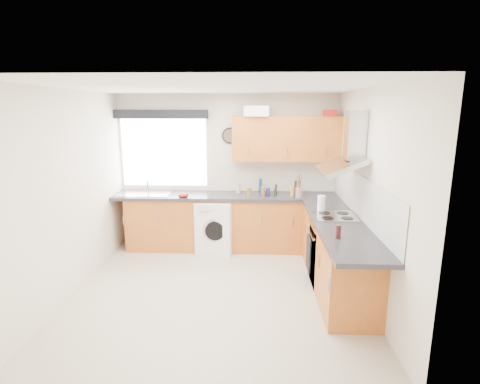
{
  "coord_description": "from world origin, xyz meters",
  "views": [
    {
      "loc": [
        0.45,
        -4.36,
        2.27
      ],
      "look_at": [
        0.25,
        0.85,
        1.1
      ],
      "focal_mm": 28.0,
      "sensor_mm": 36.0,
      "label": 1
    }
  ],
  "objects_px": {
    "extractor_hood": "(347,150)",
    "oven": "(333,252)",
    "upper_cabinets": "(286,139)",
    "washing_machine": "(217,225)"
  },
  "relations": [
    {
      "from": "oven",
      "to": "washing_machine",
      "type": "bearing_deg",
      "value": 146.26
    },
    {
      "from": "oven",
      "to": "extractor_hood",
      "type": "relative_size",
      "value": 1.09
    },
    {
      "from": "extractor_hood",
      "to": "oven",
      "type": "bearing_deg",
      "value": 180.0
    },
    {
      "from": "oven",
      "to": "upper_cabinets",
      "type": "bearing_deg",
      "value": 112.54
    },
    {
      "from": "upper_cabinets",
      "to": "washing_machine",
      "type": "bearing_deg",
      "value": -168.55
    },
    {
      "from": "upper_cabinets",
      "to": "washing_machine",
      "type": "relative_size",
      "value": 2.03
    },
    {
      "from": "oven",
      "to": "extractor_hood",
      "type": "height_order",
      "value": "extractor_hood"
    },
    {
      "from": "extractor_hood",
      "to": "upper_cabinets",
      "type": "height_order",
      "value": "upper_cabinets"
    },
    {
      "from": "oven",
      "to": "upper_cabinets",
      "type": "relative_size",
      "value": 0.5
    },
    {
      "from": "extractor_hood",
      "to": "washing_machine",
      "type": "distance_m",
      "value": 2.47
    }
  ]
}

